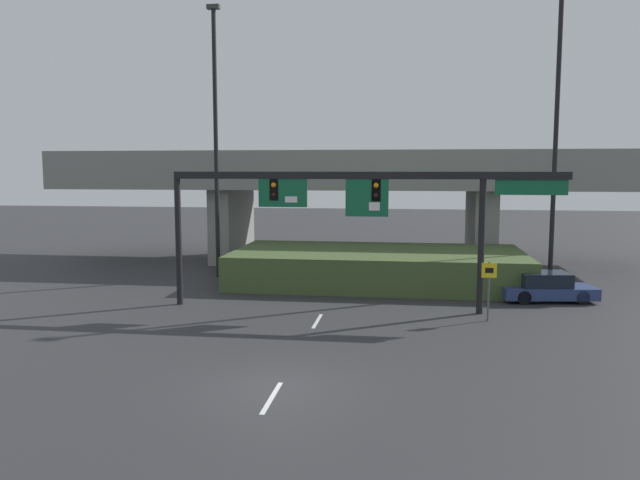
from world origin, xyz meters
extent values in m
plane|color=#2D2D30|center=(0.00, 0.00, 0.00)|extent=(160.00, 160.00, 0.00)
cube|color=silver|center=(0.00, -0.91, 0.00)|extent=(0.14, 2.40, 0.01)
cube|color=silver|center=(0.00, 7.72, 0.00)|extent=(0.14, 2.40, 0.01)
cube|color=silver|center=(0.00, 16.35, 0.00)|extent=(0.14, 2.40, 0.01)
cube|color=silver|center=(0.00, 24.99, 0.00)|extent=(0.14, 2.40, 0.01)
cylinder|color=black|center=(-6.70, 10.01, 3.03)|extent=(0.28, 0.28, 6.05)
cylinder|color=black|center=(6.70, 10.01, 3.03)|extent=(0.28, 0.28, 6.05)
cube|color=black|center=(1.77, 10.01, 5.89)|extent=(16.93, 0.32, 0.32)
cube|color=black|center=(-2.23, 10.01, 5.26)|extent=(0.40, 0.28, 0.95)
sphere|color=orange|center=(-2.23, 9.84, 5.47)|extent=(0.22, 0.22, 0.22)
sphere|color=black|center=(-2.23, 9.84, 5.05)|extent=(0.22, 0.22, 0.22)
cube|color=black|center=(2.23, 10.01, 5.26)|extent=(0.40, 0.28, 0.95)
sphere|color=orange|center=(2.23, 9.84, 5.47)|extent=(0.22, 0.22, 0.22)
sphere|color=black|center=(2.23, 9.84, 5.05)|extent=(0.22, 0.22, 0.22)
cube|color=#115B38|center=(-1.84, 9.91, 5.12)|extent=(2.16, 0.08, 1.22)
cube|color=white|center=(-1.46, 9.86, 4.85)|extent=(0.54, 0.03, 0.27)
cube|color=#115B38|center=(1.84, 9.91, 4.93)|extent=(1.84, 0.08, 1.60)
cube|color=white|center=(2.16, 9.86, 4.57)|extent=(0.46, 0.03, 0.35)
cube|color=#115B38|center=(8.64, 9.95, 5.41)|extent=(2.94, 0.07, 0.64)
cylinder|color=#4C4C4C|center=(6.89, 8.73, 1.22)|extent=(0.08, 0.08, 2.45)
cube|color=yellow|center=(6.89, 8.68, 2.10)|extent=(0.60, 0.03, 0.60)
cube|color=black|center=(6.89, 8.66, 2.10)|extent=(0.33, 0.01, 0.21)
cylinder|color=black|center=(11.09, 16.98, 7.87)|extent=(0.24, 0.24, 15.73)
cylinder|color=black|center=(-7.12, 17.24, 7.43)|extent=(0.24, 0.24, 14.86)
cube|color=#333333|center=(-7.12, 17.24, 14.98)|extent=(0.70, 0.36, 0.24)
cube|color=gray|center=(0.00, 24.38, 5.64)|extent=(39.06, 8.26, 1.52)
cube|color=gray|center=(0.00, 20.45, 6.85)|extent=(39.06, 0.40, 0.90)
cube|color=gray|center=(-8.30, 24.38, 2.44)|extent=(1.40, 6.61, 4.88)
cube|color=gray|center=(8.30, 24.38, 2.44)|extent=(1.40, 6.61, 4.88)
cube|color=#42562D|center=(2.03, 16.60, 0.89)|extent=(15.46, 7.70, 1.79)
cube|color=navy|center=(10.14, 13.13, 0.43)|extent=(4.51, 2.36, 0.55)
cube|color=black|center=(9.97, 13.11, 1.03)|extent=(2.43, 1.92, 0.65)
cylinder|color=black|center=(11.36, 14.10, 0.32)|extent=(0.66, 0.30, 0.64)
cylinder|color=black|center=(11.57, 12.51, 0.32)|extent=(0.66, 0.30, 0.64)
cylinder|color=black|center=(8.71, 13.76, 0.32)|extent=(0.66, 0.30, 0.64)
cylinder|color=black|center=(8.92, 12.17, 0.32)|extent=(0.66, 0.30, 0.64)
camera|label=1|loc=(3.57, -16.88, 6.18)|focal=35.00mm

